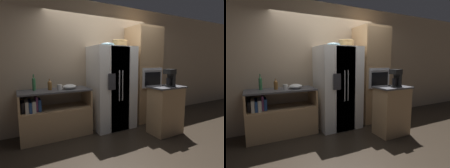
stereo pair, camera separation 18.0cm
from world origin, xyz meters
The scene contains 13 objects.
ground_plane centered at (0.00, 0.00, 0.00)m, with size 20.00×20.00×0.00m, color black.
wall_back centered at (0.00, 0.50, 1.40)m, with size 12.00×0.06×2.80m.
counter_left centered at (-1.15, 0.17, 0.34)m, with size 1.32×0.59×0.93m.
refrigerator centered at (0.08, 0.09, 0.90)m, with size 0.91×0.79×1.79m.
wall_oven centered at (1.00, 0.13, 1.15)m, with size 0.70×0.72×2.29m.
island_counter centered at (0.86, -0.78, 0.49)m, with size 0.69×0.47×0.98m.
wicker_basket centered at (0.27, 0.07, 1.87)m, with size 0.33×0.33×0.15m.
fruit_bowl centered at (-0.05, 0.01, 1.83)m, with size 0.28×0.28×0.07m.
bottle_tall centered at (-1.22, 0.20, 1.03)m, with size 0.07×0.07×0.21m.
bottle_short centered at (-1.49, 0.28, 1.06)m, with size 0.06×0.06×0.31m.
mug centered at (-1.06, 0.09, 0.98)m, with size 0.13×0.09×0.10m.
mixing_bowl centered at (-0.85, 0.14, 0.98)m, with size 0.26×0.26×0.09m.
coffee_maker centered at (0.91, -0.82, 1.17)m, with size 0.17×0.20×0.34m.
Camera 1 is at (-1.79, -3.28, 1.49)m, focal length 28.00 mm.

